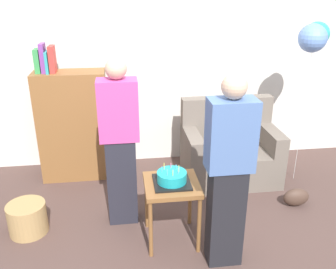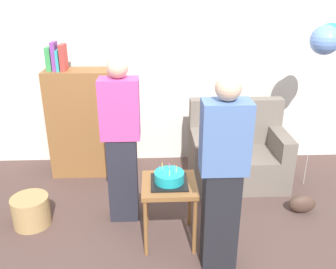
# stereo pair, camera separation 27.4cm
# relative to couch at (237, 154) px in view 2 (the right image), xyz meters

# --- Properties ---
(ground_plane) EXTENTS (8.00, 8.00, 0.00)m
(ground_plane) POSITION_rel_couch_xyz_m (-0.72, -1.36, -0.34)
(ground_plane) COLOR #4C3833
(wall_back) EXTENTS (6.00, 0.10, 2.70)m
(wall_back) POSITION_rel_couch_xyz_m (-0.72, 0.69, 1.01)
(wall_back) COLOR silver
(wall_back) RESTS_ON ground_plane
(couch) EXTENTS (1.10, 0.70, 0.96)m
(couch) POSITION_rel_couch_xyz_m (0.00, 0.00, 0.00)
(couch) COLOR #6B6056
(couch) RESTS_ON ground_plane
(bookshelf) EXTENTS (0.80, 0.36, 1.62)m
(bookshelf) POSITION_rel_couch_xyz_m (-1.83, 0.30, 0.33)
(bookshelf) COLOR brown
(bookshelf) RESTS_ON ground_plane
(side_table) EXTENTS (0.48, 0.48, 0.59)m
(side_table) POSITION_rel_couch_xyz_m (-0.85, -1.07, 0.16)
(side_table) COLOR brown
(side_table) RESTS_ON ground_plane
(birthday_cake) EXTENTS (0.32, 0.32, 0.17)m
(birthday_cake) POSITION_rel_couch_xyz_m (-0.85, -1.07, 0.30)
(birthday_cake) COLOR black
(birthday_cake) RESTS_ON side_table
(person_blowing_candles) EXTENTS (0.36, 0.22, 1.63)m
(person_blowing_candles) POSITION_rel_couch_xyz_m (-1.29, -0.70, 0.49)
(person_blowing_candles) COLOR #23232D
(person_blowing_candles) RESTS_ON ground_plane
(person_holding_cake) EXTENTS (0.36, 0.22, 1.63)m
(person_holding_cake) POSITION_rel_couch_xyz_m (-0.45, -1.40, 0.49)
(person_holding_cake) COLOR black
(person_holding_cake) RESTS_ON ground_plane
(wicker_basket) EXTENTS (0.36, 0.36, 0.30)m
(wicker_basket) POSITION_rel_couch_xyz_m (-2.19, -0.79, -0.19)
(wicker_basket) COLOR #A88451
(wicker_basket) RESTS_ON ground_plane
(handbag) EXTENTS (0.28, 0.14, 0.20)m
(handbag) POSITION_rel_couch_xyz_m (0.54, -0.71, -0.24)
(handbag) COLOR #473328
(handbag) RESTS_ON ground_plane
(balloon_bunch) EXTENTS (0.35, 0.32, 1.84)m
(balloon_bunch) POSITION_rel_couch_xyz_m (0.81, -0.12, 1.35)
(balloon_bunch) COLOR silver
(balloon_bunch) RESTS_ON ground_plane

